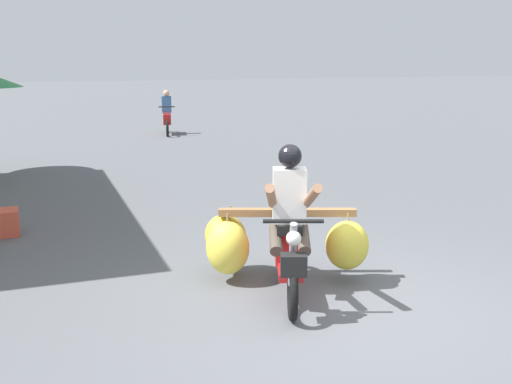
% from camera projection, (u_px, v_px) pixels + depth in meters
% --- Properties ---
extents(ground_plane, '(120.00, 120.00, 0.00)m').
position_uv_depth(ground_plane, '(344.00, 312.00, 6.03)').
color(ground_plane, '#56595E').
extents(motorbike_main_loaded, '(1.80, 1.92, 1.58)m').
position_uv_depth(motorbike_main_loaded, '(273.00, 239.00, 6.64)').
color(motorbike_main_loaded, black).
rests_on(motorbike_main_loaded, ground).
extents(motorbike_distant_ahead_left, '(0.58, 1.60, 1.40)m').
position_uv_depth(motorbike_distant_ahead_left, '(167.00, 116.00, 19.65)').
color(motorbike_distant_ahead_left, black).
rests_on(motorbike_distant_ahead_left, ground).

